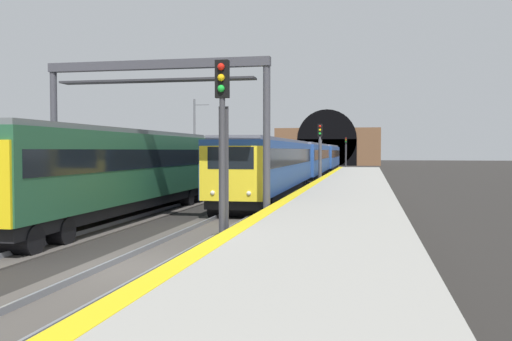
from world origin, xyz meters
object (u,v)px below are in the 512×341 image
(train_adjacent_platform, at_px, (188,164))
(catenary_mast_near, at_px, (195,138))
(train_main_approaching, at_px, (308,159))
(railway_signal_near, at_px, (222,140))
(railway_signal_mid, at_px, (320,149))
(overhead_signal_gantry, at_px, (156,99))
(railway_signal_far, at_px, (346,149))

(train_adjacent_platform, relative_size, catenary_mast_near, 4.58)
(train_main_approaching, distance_m, train_adjacent_platform, 22.88)
(railway_signal_near, bearing_deg, railway_signal_mid, -180.00)
(railway_signal_near, distance_m, railway_signal_mid, 31.64)
(railway_signal_mid, relative_size, overhead_signal_gantry, 0.57)
(railway_signal_near, distance_m, overhead_signal_gantry, 7.50)
(train_adjacent_platform, bearing_deg, overhead_signal_gantry, 11.85)
(train_adjacent_platform, bearing_deg, railway_signal_near, 20.98)
(train_main_approaching, height_order, catenary_mast_near, catenary_mast_near)
(train_adjacent_platform, distance_m, catenary_mast_near, 25.78)
(train_main_approaching, xyz_separation_m, railway_signal_near, (-39.72, -1.83, 1.20))
(overhead_signal_gantry, xyz_separation_m, catenary_mast_near, (36.08, 9.88, -0.78))
(railway_signal_mid, bearing_deg, railway_signal_near, 0.00)
(catenary_mast_near, bearing_deg, railway_signal_near, -161.34)
(train_adjacent_platform, distance_m, railway_signal_mid, 15.81)
(railway_signal_mid, bearing_deg, overhead_signal_gantry, -9.47)
(railway_signal_far, distance_m, overhead_signal_gantry, 78.03)
(train_adjacent_platform, distance_m, railway_signal_near, 18.67)
(train_adjacent_platform, height_order, overhead_signal_gantry, overhead_signal_gantry)
(railway_signal_mid, height_order, overhead_signal_gantry, overhead_signal_gantry)
(train_main_approaching, bearing_deg, railway_signal_mid, 12.28)
(train_main_approaching, distance_m, railway_signal_far, 44.12)
(overhead_signal_gantry, bearing_deg, railway_signal_far, -3.15)
(train_adjacent_platform, relative_size, overhead_signal_gantry, 4.20)
(train_main_approaching, relative_size, catenary_mast_near, 7.54)
(railway_signal_far, relative_size, catenary_mast_near, 0.63)
(train_adjacent_platform, bearing_deg, railway_signal_far, 173.93)
(train_adjacent_platform, bearing_deg, train_main_approaching, 167.31)
(train_main_approaching, bearing_deg, train_adjacent_platform, -12.91)
(overhead_signal_gantry, distance_m, catenary_mast_near, 37.41)
(train_main_approaching, bearing_deg, railway_signal_near, 2.16)
(railway_signal_mid, distance_m, catenary_mast_near, 17.58)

